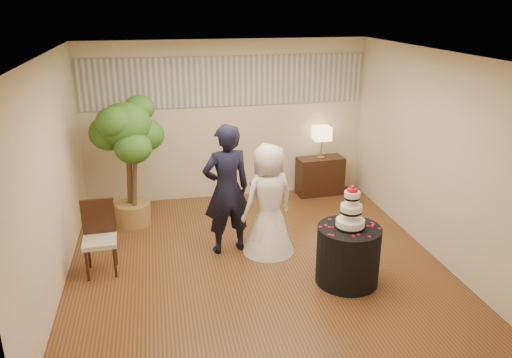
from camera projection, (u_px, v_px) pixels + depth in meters
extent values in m
cube|color=brown|center=(255.00, 260.00, 6.94)|extent=(5.00, 5.00, 0.00)
cube|color=white|center=(254.00, 54.00, 5.99)|extent=(5.00, 5.00, 0.00)
cube|color=beige|center=(227.00, 121.00, 8.77)|extent=(5.00, 0.06, 2.80)
cube|color=beige|center=(313.00, 256.00, 4.16)|extent=(5.00, 0.06, 2.80)
cube|color=beige|center=(51.00, 177.00, 6.00)|extent=(0.06, 5.00, 2.80)
cube|color=beige|center=(430.00, 153.00, 6.94)|extent=(0.06, 5.00, 2.80)
cube|color=#AAAB9B|center=(226.00, 81.00, 8.52)|extent=(4.90, 0.02, 0.85)
imported|color=black|center=(227.00, 190.00, 6.91)|extent=(0.76, 0.57, 1.87)
imported|color=white|center=(269.00, 199.00, 6.94)|extent=(0.99, 0.97, 1.59)
cylinder|color=black|center=(348.00, 255.00, 6.30)|extent=(0.85, 0.85, 0.76)
cube|color=black|center=(320.00, 176.00, 9.20)|extent=(0.87, 0.44, 0.70)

